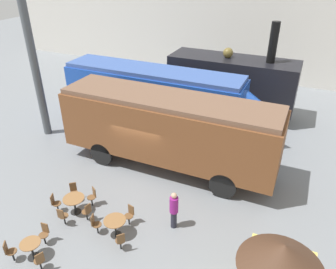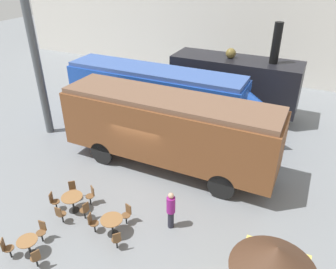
# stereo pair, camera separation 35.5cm
# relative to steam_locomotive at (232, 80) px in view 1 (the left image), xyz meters

# --- Properties ---
(ground_plane) EXTENTS (80.00, 80.00, 0.00)m
(ground_plane) POSITION_rel_steam_locomotive_xyz_m (-2.19, -8.31, -2.22)
(ground_plane) COLOR gray
(backdrop_wall) EXTENTS (44.00, 0.15, 9.00)m
(backdrop_wall) POSITION_rel_steam_locomotive_xyz_m (-2.19, 7.07, 2.28)
(backdrop_wall) COLOR silver
(backdrop_wall) RESTS_ON ground_plane
(steam_locomotive) EXTENTS (8.11, 2.59, 6.07)m
(steam_locomotive) POSITION_rel_steam_locomotive_xyz_m (0.00, 0.00, 0.00)
(steam_locomotive) COLOR black
(steam_locomotive) RESTS_ON ground_plane
(streamlined_locomotive) EXTENTS (12.88, 2.42, 3.65)m
(streamlined_locomotive) POSITION_rel_steam_locomotive_xyz_m (-3.05, -3.94, -0.09)
(streamlined_locomotive) COLOR blue
(streamlined_locomotive) RESTS_ON ground_plane
(passenger_coach_wooden) EXTENTS (10.49, 2.68, 3.78)m
(passenger_coach_wooden) POSITION_rel_steam_locomotive_xyz_m (-1.13, -7.66, 0.04)
(passenger_coach_wooden) COLOR brown
(passenger_coach_wooden) RESTS_ON ground_plane
(cafe_table_near) EXTENTS (0.84, 0.84, 0.77)m
(cafe_table_near) POSITION_rel_steam_locomotive_xyz_m (-1.06, -12.76, -1.62)
(cafe_table_near) COLOR black
(cafe_table_near) RESTS_ON ground_plane
(cafe_table_mid) EXTENTS (0.72, 0.72, 0.71)m
(cafe_table_mid) POSITION_rel_steam_locomotive_xyz_m (-3.18, -14.86, -1.69)
(cafe_table_mid) COLOR black
(cafe_table_mid) RESTS_ON ground_plane
(cafe_table_far) EXTENTS (0.87, 0.87, 0.74)m
(cafe_table_far) POSITION_rel_steam_locomotive_xyz_m (-3.29, -12.35, -1.63)
(cafe_table_far) COLOR black
(cafe_table_far) RESTS_ON ground_plane
(cafe_chair_0) EXTENTS (0.39, 0.37, 0.87)m
(cafe_chair_0) POSITION_rel_steam_locomotive_xyz_m (-1.82, -12.98, -1.71)
(cafe_chair_0) COLOR black
(cafe_chair_0) RESTS_ON ground_plane
(cafe_chair_1) EXTENTS (0.40, 0.40, 0.87)m
(cafe_chair_1) POSITION_rel_steam_locomotive_xyz_m (-0.49, -13.31, -1.71)
(cafe_chair_1) COLOR black
(cafe_chair_1) RESTS_ON ground_plane
(cafe_chair_2) EXTENTS (0.36, 0.38, 0.87)m
(cafe_chair_2) POSITION_rel_steam_locomotive_xyz_m (-0.87, -11.99, -1.71)
(cafe_chair_2) COLOR black
(cafe_chair_2) RESTS_ON ground_plane
(cafe_chair_3) EXTENTS (0.40, 0.40, 0.87)m
(cafe_chair_3) POSITION_rel_steam_locomotive_xyz_m (-3.78, -15.28, -1.71)
(cafe_chair_3) COLOR black
(cafe_chair_3) RESTS_ON ground_plane
(cafe_chair_4) EXTENTS (0.40, 0.38, 0.87)m
(cafe_chair_4) POSITION_rel_steam_locomotive_xyz_m (-2.51, -15.16, -1.71)
(cafe_chair_4) COLOR black
(cafe_chair_4) RESTS_ON ground_plane
(cafe_chair_5) EXTENTS (0.36, 0.37, 0.87)m
(cafe_chair_5) POSITION_rel_steam_locomotive_xyz_m (-3.25, -14.13, -1.71)
(cafe_chair_5) COLOR black
(cafe_chair_5) RESTS_ON ground_plane
(cafe_chair_6) EXTENTS (0.39, 0.40, 0.87)m
(cafe_chair_6) POSITION_rel_steam_locomotive_xyz_m (-2.86, -11.67, -1.71)
(cafe_chair_6) COLOR black
(cafe_chair_6) RESTS_ON ground_plane
(cafe_chair_7) EXTENTS (0.40, 0.41, 0.87)m
(cafe_chair_7) POSITION_rel_steam_locomotive_xyz_m (-3.81, -11.74, -1.71)
(cafe_chair_7) COLOR black
(cafe_chair_7) RESTS_ON ground_plane
(cafe_chair_8) EXTENTS (0.39, 0.38, 0.87)m
(cafe_chair_8) POSITION_rel_steam_locomotive_xyz_m (-4.03, -12.66, -1.71)
(cafe_chair_8) COLOR black
(cafe_chair_8) RESTS_ON ground_plane
(cafe_chair_9) EXTENTS (0.36, 0.36, 0.87)m
(cafe_chair_9) POSITION_rel_steam_locomotive_xyz_m (-3.23, -13.16, -1.71)
(cafe_chair_9) COLOR black
(cafe_chair_9) RESTS_ON ground_plane
(cafe_chair_10) EXTENTS (0.38, 0.36, 0.87)m
(cafe_chair_10) POSITION_rel_steam_locomotive_xyz_m (-2.50, -12.55, -1.71)
(cafe_chair_10) COLOR black
(cafe_chair_10) RESTS_ON ground_plane
(visitor_person) EXTENTS (0.34, 0.34, 1.67)m
(visitor_person) POSITION_rel_steam_locomotive_xyz_m (0.78, -11.44, -1.31)
(visitor_person) COLOR #262633
(visitor_person) RESTS_ON ground_plane
(support_pillar) EXTENTS (0.44, 0.44, 8.00)m
(support_pillar) POSITION_rel_steam_locomotive_xyz_m (-9.18, -7.43, 1.78)
(support_pillar) COLOR #4C5156
(support_pillar) RESTS_ON ground_plane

